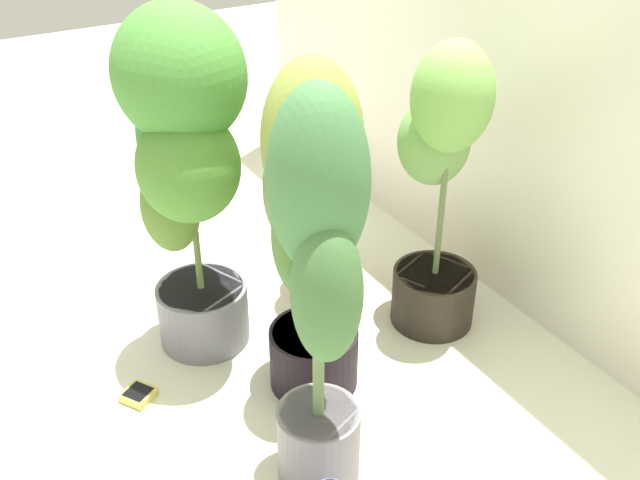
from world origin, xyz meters
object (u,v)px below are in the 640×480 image
potted_plant_front_left (185,151)px  potted_plant_center (310,210)px  potted_plant_back_center (440,179)px  potted_plant_front_right (318,277)px  potted_plant_back_left (325,191)px  hygrometer_box (138,395)px

potted_plant_front_left → potted_plant_center: (0.32, 0.20, -0.08)m
potted_plant_back_center → potted_plant_center: 0.48m
potted_plant_front_right → potted_plant_back_center: bearing=121.0°
potted_plant_back_center → potted_plant_back_left: 0.37m
potted_plant_front_right → potted_plant_back_left: potted_plant_front_right is taller
potted_plant_back_left → potted_plant_front_left: bearing=-87.9°
potted_plant_back_center → hygrometer_box: bearing=-96.0°
potted_plant_center → hygrometer_box: bearing=-109.4°
hygrometer_box → potted_plant_back_center: bearing=-128.3°
potted_plant_back_center → potted_plant_front_right: potted_plant_front_right is taller
potted_plant_center → hygrometer_box: (-0.16, -0.46, -0.54)m
potted_plant_back_center → potted_plant_center: size_ratio=0.95×
potted_plant_back_center → potted_plant_front_right: (0.38, -0.64, 0.10)m
potted_plant_back_left → hygrometer_box: (0.17, -0.71, -0.38)m
potted_plant_back_center → potted_plant_front_left: bearing=-110.5°
potted_plant_back_center → potted_plant_front_right: bearing=-59.0°
potted_plant_front_left → potted_plant_back_left: bearing=92.1°
potted_plant_front_left → potted_plant_center: size_ratio=1.08×
potted_plant_back_left → hygrometer_box: potted_plant_back_left is taller
potted_plant_back_center → potted_plant_center: bearing=-82.1°
potted_plant_front_left → potted_plant_back_left: (-0.02, 0.45, -0.25)m
potted_plant_front_right → potted_plant_center: 0.36m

